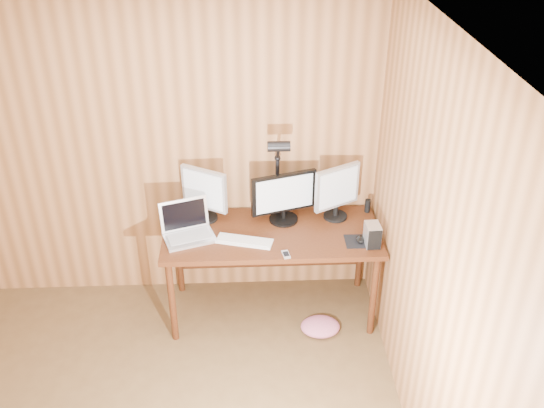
{
  "coord_description": "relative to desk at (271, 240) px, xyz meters",
  "views": [
    {
      "loc": [
        0.76,
        -2.11,
        3.22
      ],
      "look_at": [
        0.93,
        1.58,
        1.02
      ],
      "focal_mm": 40.0,
      "sensor_mm": 36.0,
      "label": 1
    }
  ],
  "objects": [
    {
      "name": "keyboard",
      "position": [
        -0.2,
        -0.2,
        0.13
      ],
      "size": [
        0.42,
        0.23,
        0.02
      ],
      "rotation": [
        0.0,
        0.0,
        -0.27
      ],
      "color": "white",
      "rests_on": "desk"
    },
    {
      "name": "mouse",
      "position": [
        0.63,
        -0.23,
        0.14
      ],
      "size": [
        0.08,
        0.11,
        0.04
      ],
      "primitive_type": "ellipsoid",
      "rotation": [
        0.0,
        0.0,
        -0.12
      ],
      "color": "black",
      "rests_on": "mousepad"
    },
    {
      "name": "desk",
      "position": [
        0.0,
        0.0,
        0.0
      ],
      "size": [
        1.6,
        0.7,
        0.75
      ],
      "color": "#441F0E",
      "rests_on": "floor"
    },
    {
      "name": "fabric_pile",
      "position": [
        0.36,
        -0.34,
        -0.58
      ],
      "size": [
        0.31,
        0.26,
        0.1
      ],
      "primitive_type": null,
      "rotation": [
        0.0,
        0.0,
        0.04
      ],
      "color": "#CB6283",
      "rests_on": "floor"
    },
    {
      "name": "monitor_left",
      "position": [
        -0.49,
        0.13,
        0.35
      ],
      "size": [
        0.34,
        0.22,
        0.43
      ],
      "rotation": [
        0.0,
        0.0,
        -0.52
      ],
      "color": "black",
      "rests_on": "desk"
    },
    {
      "name": "speaker",
      "position": [
        0.76,
        0.18,
        0.17
      ],
      "size": [
        0.04,
        0.04,
        0.11
      ],
      "primitive_type": "cylinder",
      "color": "black",
      "rests_on": "desk"
    },
    {
      "name": "monitor_right",
      "position": [
        0.5,
        0.11,
        0.35
      ],
      "size": [
        0.35,
        0.21,
        0.43
      ],
      "rotation": [
        0.0,
        0.0,
        0.5
      ],
      "color": "black",
      "rests_on": "desk"
    },
    {
      "name": "desk_lamp",
      "position": [
        0.06,
        0.15,
        0.56
      ],
      "size": [
        0.16,
        0.23,
        0.71
      ],
      "rotation": [
        0.0,
        0.0,
        0.01
      ],
      "color": "black",
      "rests_on": "desk"
    },
    {
      "name": "room_shell",
      "position": [
        -0.93,
        -1.7,
        0.62
      ],
      "size": [
        4.0,
        4.0,
        4.0
      ],
      "color": "brown",
      "rests_on": "ground"
    },
    {
      "name": "laptop",
      "position": [
        -0.62,
        -0.09,
        0.18
      ],
      "size": [
        0.43,
        0.37,
        0.26
      ],
      "rotation": [
        0.0,
        0.0,
        0.33
      ],
      "color": "silver",
      "rests_on": "desk"
    },
    {
      "name": "mousepad",
      "position": [
        0.63,
        -0.23,
        0.12
      ],
      "size": [
        0.22,
        0.18,
        0.0
      ],
      "primitive_type": "cube",
      "rotation": [
        0.0,
        0.0,
        -0.01
      ],
      "color": "black",
      "rests_on": "desk"
    },
    {
      "name": "phone",
      "position": [
        0.09,
        -0.37,
        0.13
      ],
      "size": [
        0.06,
        0.1,
        0.01
      ],
      "rotation": [
        0.0,
        0.0,
        0.19
      ],
      "color": "silver",
      "rests_on": "desk"
    },
    {
      "name": "hard_drive",
      "position": [
        0.71,
        -0.27,
        0.2
      ],
      "size": [
        0.11,
        0.15,
        0.16
      ],
      "rotation": [
        0.0,
        0.0,
        0.04
      ],
      "color": "silver",
      "rests_on": "desk"
    },
    {
      "name": "monitor_center",
      "position": [
        0.1,
        0.09,
        0.33
      ],
      "size": [
        0.49,
        0.22,
        0.4
      ],
      "rotation": [
        0.0,
        0.0,
        0.3
      ],
      "color": "black",
      "rests_on": "desk"
    }
  ]
}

